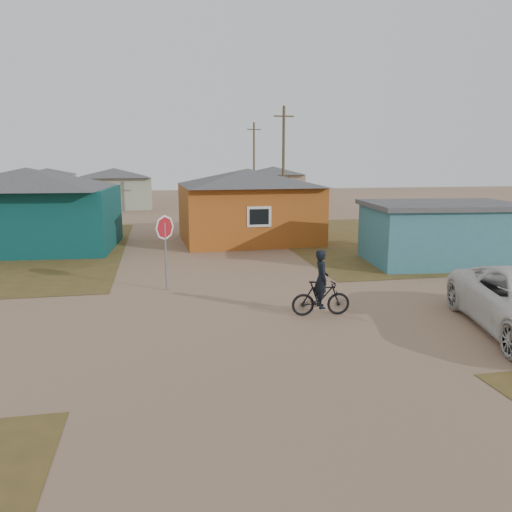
{
  "coord_description": "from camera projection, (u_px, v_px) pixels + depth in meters",
  "views": [
    {
      "loc": [
        -2.33,
        -12.62,
        4.41
      ],
      "look_at": [
        0.77,
        3.0,
        1.3
      ],
      "focal_mm": 35.0,
      "sensor_mm": 36.0,
      "label": 1
    }
  ],
  "objects": [
    {
      "name": "grass_ne",
      "position": [
        448.0,
        237.0,
        28.62
      ],
      "size": [
        20.0,
        18.0,
        0.0
      ],
      "primitive_type": "cube",
      "color": "brown",
      "rests_on": "ground"
    },
    {
      "name": "house_teal",
      "position": [
        29.0,
        208.0,
        24.42
      ],
      "size": [
        8.93,
        7.08,
        4.0
      ],
      "color": "#0A3838",
      "rests_on": "ground"
    },
    {
      "name": "shed_turquoise",
      "position": [
        441.0,
        233.0,
        21.26
      ],
      "size": [
        6.71,
        4.93,
        2.6
      ],
      "color": "teal",
      "rests_on": "ground"
    },
    {
      "name": "house_pale_west",
      "position": [
        115.0,
        188.0,
        44.67
      ],
      "size": [
        7.04,
        6.15,
        3.6
      ],
      "color": "gray",
      "rests_on": "ground"
    },
    {
      "name": "ground",
      "position": [
        250.0,
        325.0,
        13.44
      ],
      "size": [
        120.0,
        120.0,
        0.0
      ],
      "primitive_type": "plane",
      "color": "#916E53"
    },
    {
      "name": "house_yellow",
      "position": [
        248.0,
        204.0,
        27.01
      ],
      "size": [
        7.72,
        6.76,
        3.9
      ],
      "color": "#A35019",
      "rests_on": "ground"
    },
    {
      "name": "utility_pole_near",
      "position": [
        283.0,
        163.0,
        35.06
      ],
      "size": [
        1.4,
        0.2,
        8.0
      ],
      "color": "brown",
      "rests_on": "ground"
    },
    {
      "name": "house_pale_north",
      "position": [
        48.0,
        183.0,
        54.71
      ],
      "size": [
        6.28,
        5.81,
        3.4
      ],
      "color": "gray",
      "rests_on": "ground"
    },
    {
      "name": "utility_pole_far",
      "position": [
        254.0,
        161.0,
        50.66
      ],
      "size": [
        1.4,
        0.2,
        8.0
      ],
      "color": "brown",
      "rests_on": "ground"
    },
    {
      "name": "cyclist",
      "position": [
        321.0,
        292.0,
        14.17
      ],
      "size": [
        1.72,
        0.64,
        1.91
      ],
      "color": "black",
      "rests_on": "ground"
    },
    {
      "name": "stop_sign",
      "position": [
        165.0,
        236.0,
        16.67
      ],
      "size": [
        0.8,
        0.35,
        2.58
      ],
      "color": "gray",
      "rests_on": "ground"
    },
    {
      "name": "house_beige_east",
      "position": [
        273.0,
        183.0,
        53.5
      ],
      "size": [
        6.95,
        6.05,
        3.6
      ],
      "color": "gray",
      "rests_on": "ground"
    }
  ]
}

